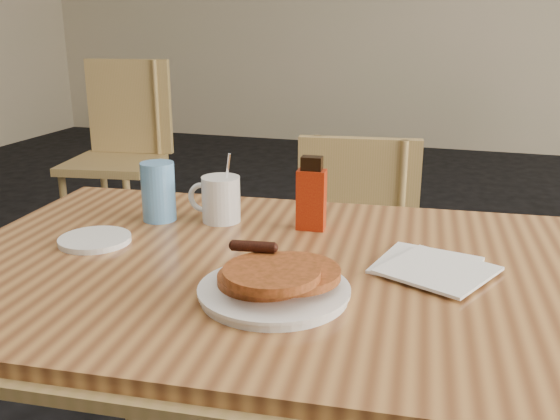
% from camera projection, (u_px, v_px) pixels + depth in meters
% --- Properties ---
extents(main_table, '(1.39, 1.00, 0.75)m').
position_uv_depth(main_table, '(274.00, 282.00, 1.20)').
color(main_table, '#A8703B').
rests_on(main_table, floor).
extents(chair_main_far, '(0.43, 0.43, 0.84)m').
position_uv_depth(chair_main_far, '(351.00, 252.00, 1.93)').
color(chair_main_far, '#A07E4B').
rests_on(chair_main_far, floor).
extents(chair_wall_extra, '(0.51, 0.51, 0.99)m').
position_uv_depth(chair_wall_extra, '(121.00, 139.00, 3.23)').
color(chair_wall_extra, '#A07E4B').
rests_on(chair_wall_extra, floor).
extents(pancake_plate, '(0.26, 0.26, 0.08)m').
position_uv_depth(pancake_plate, '(275.00, 284.00, 1.04)').
color(pancake_plate, white).
rests_on(pancake_plate, main_table).
extents(coffee_mug, '(0.13, 0.09, 0.16)m').
position_uv_depth(coffee_mug, '(220.00, 198.00, 1.42)').
color(coffee_mug, white).
rests_on(coffee_mug, main_table).
extents(syrup_bottle, '(0.06, 0.04, 0.16)m').
position_uv_depth(syrup_bottle, '(311.00, 196.00, 1.36)').
color(syrup_bottle, maroon).
rests_on(syrup_bottle, main_table).
extents(napkin_stack, '(0.24, 0.25, 0.01)m').
position_uv_depth(napkin_stack, '(432.00, 268.00, 1.15)').
color(napkin_stack, white).
rests_on(napkin_stack, main_table).
extents(blue_tumbler, '(0.10, 0.10, 0.14)m').
position_uv_depth(blue_tumbler, '(158.00, 191.00, 1.42)').
color(blue_tumbler, '#5F9FDF').
rests_on(blue_tumbler, main_table).
extents(side_saucer, '(0.18, 0.18, 0.01)m').
position_uv_depth(side_saucer, '(95.00, 240.00, 1.30)').
color(side_saucer, white).
rests_on(side_saucer, main_table).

